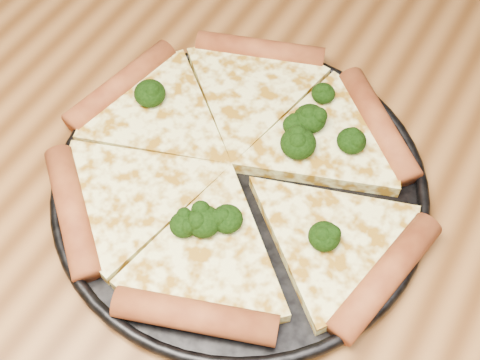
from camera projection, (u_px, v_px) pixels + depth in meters
The scene contains 4 objects.
dining_table at pixel (227, 299), 0.64m from camera, with size 1.20×0.90×0.75m.
pizza_pan at pixel (240, 185), 0.60m from camera, with size 0.34×0.34×0.02m.
pizza at pixel (235, 168), 0.60m from camera, with size 0.36×0.35×0.03m.
broccoli_florets at pixel (264, 157), 0.59m from camera, with size 0.24×0.22×0.03m.
Camera 1 is at (0.14, -0.21, 1.26)m, focal length 48.72 mm.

